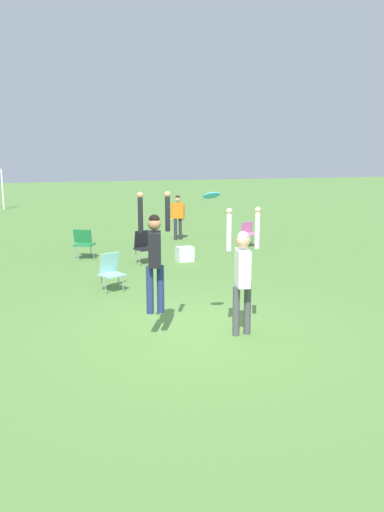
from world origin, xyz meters
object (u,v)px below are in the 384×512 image
object	(u,v)px
camping_chair_2	(84,242)
person_spectator_near	(178,213)
camping_chair_3	(111,269)
camping_chair_0	(143,245)
person_jumping	(155,251)
camping_chair_1	(249,232)
person_defending	(243,269)
cooler_box	(185,254)
frisbee	(212,195)

from	to	relation	value
camping_chair_2	person_spectator_near	distance (m)	4.45
camping_chair_3	camping_chair_0	bearing A→B (deg)	-141.74
person_jumping	camping_chair_2	distance (m)	7.26
camping_chair_1	camping_chair_2	world-z (taller)	camping_chair_2
person_jumping	person_defending	world-z (taller)	person_jumping
camping_chair_2	cooler_box	size ratio (longest dim) A/B	1.79
camping_chair_3	cooler_box	distance (m)	3.63
person_defending	frisbee	world-z (taller)	frisbee
camping_chair_1	person_spectator_near	bearing A→B (deg)	-65.13
cooler_box	frisbee	bearing A→B (deg)	-107.56
frisbee	camping_chair_0	xyz separation A→B (m)	(0.65, 6.00, -1.79)
camping_chair_1	camping_chair_3	distance (m)	6.91
frisbee	camping_chair_2	bearing A→B (deg)	95.95
frisbee	camping_chair_1	bearing A→B (deg)	57.00
camping_chair_3	camping_chair_1	bearing A→B (deg)	-166.09
person_defending	cooler_box	size ratio (longest dim) A/B	4.53
camping_chair_1	camping_chair_3	xyz separation A→B (m)	(-5.68, -3.94, -0.02)
person_jumping	person_spectator_near	bearing A→B (deg)	-4.28
camping_chair_2	person_spectator_near	bearing A→B (deg)	-121.25
frisbee	cooler_box	xyz separation A→B (m)	(1.84, 5.81, -2.11)
person_defending	camping_chair_1	size ratio (longest dim) A/B	2.60
frisbee	camping_chair_1	world-z (taller)	frisbee
frisbee	camping_chair_2	size ratio (longest dim) A/B	0.33
camping_chair_3	camping_chair_2	bearing A→B (deg)	-112.67
person_jumping	person_spectator_near	distance (m)	10.23
camping_chair_1	camping_chair_2	size ratio (longest dim) A/B	0.97
person_jumping	frisbee	distance (m)	1.28
person_spectator_near	camping_chair_3	bearing A→B (deg)	-103.78
camping_chair_0	camping_chair_2	distance (m)	1.97
person_defending	camping_chair_2	world-z (taller)	person_defending
person_jumping	person_defending	bearing A→B (deg)	-90.00
person_defending	camping_chair_3	bearing A→B (deg)	-141.49
camping_chair_2	person_spectator_near	size ratio (longest dim) A/B	0.52
camping_chair_3	cooler_box	bearing A→B (deg)	-159.76
frisbee	person_spectator_near	distance (m)	10.16
person_defending	frisbee	distance (m)	1.30
frisbee	camping_chair_2	xyz separation A→B (m)	(-0.77, 7.38, -1.82)
camping_chair_2	camping_chair_3	bearing A→B (deg)	116.92
camping_chair_0	person_defending	bearing A→B (deg)	75.00
person_spectator_near	person_defending	bearing A→B (deg)	-85.98
camping_chair_0	camping_chair_2	bearing A→B (deg)	-57.22
frisbee	camping_chair_0	world-z (taller)	frisbee
person_jumping	cooler_box	xyz separation A→B (m)	(2.75, 5.62, -1.24)
camping_chair_2	camping_chair_3	distance (m)	3.96
camping_chair_3	person_spectator_near	bearing A→B (deg)	-143.55
camping_chair_1	cooler_box	distance (m)	3.34
person_defending	camping_chair_0	bearing A→B (deg)	-163.24
camping_chair_1	person_spectator_near	xyz separation A→B (m)	(-1.72, 2.23, 0.47)
camping_chair_1	cooler_box	xyz separation A→B (m)	(-2.94, -1.56, -0.29)
person_defending	frisbee	xyz separation A→B (m)	(-0.44, 0.27, 1.19)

